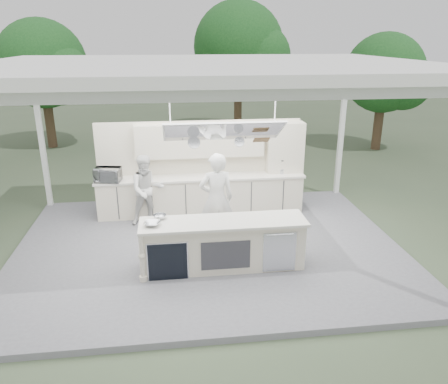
{
  "coord_description": "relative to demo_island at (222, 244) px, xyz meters",
  "views": [
    {
      "loc": [
        -0.72,
        -8.27,
        4.29
      ],
      "look_at": [
        0.38,
        0.4,
        1.17
      ],
      "focal_mm": 35.0,
      "sensor_mm": 36.0,
      "label": 1
    }
  ],
  "objects": [
    {
      "name": "sous_chef",
      "position": [
        -1.47,
        2.3,
        0.35
      ],
      "size": [
        0.92,
        0.79,
        1.65
      ],
      "primitive_type": "imported",
      "rotation": [
        0.0,
        0.0,
        0.23
      ],
      "color": "silver",
      "rests_on": "stage_deck"
    },
    {
      "name": "stage_deck",
      "position": [
        -0.18,
        0.91,
        -0.54
      ],
      "size": [
        8.0,
        6.0,
        0.12
      ],
      "primitive_type": "cube",
      "color": "slate",
      "rests_on": "ground"
    },
    {
      "name": "tent",
      "position": [
        -0.18,
        0.9,
        3.11
      ],
      "size": [
        8.2,
        6.2,
        3.86
      ],
      "color": "white",
      "rests_on": "ground"
    },
    {
      "name": "tree_cluster",
      "position": [
        -0.34,
        10.68,
        2.69
      ],
      "size": [
        19.55,
        9.4,
        5.85
      ],
      "color": "#493224",
      "rests_on": "ground"
    },
    {
      "name": "bowl_large",
      "position": [
        -1.28,
        -0.05,
        0.51
      ],
      "size": [
        0.36,
        0.36,
        0.07
      ],
      "primitive_type": "imported",
      "rotation": [
        0.0,
        0.0,
        -0.27
      ],
      "color": "silver",
      "rests_on": "demo_island"
    },
    {
      "name": "toaster_oven",
      "position": [
        -2.38,
        2.66,
        0.64
      ],
      "size": [
        0.64,
        0.48,
        0.33
      ],
      "primitive_type": "imported",
      "rotation": [
        0.0,
        0.0,
        -0.15
      ],
      "color": "silver",
      "rests_on": "back_counter"
    },
    {
      "name": "back_wall_unit",
      "position": [
        0.27,
        3.03,
        0.98
      ],
      "size": [
        5.05,
        0.48,
        2.25
      ],
      "color": "beige",
      "rests_on": "stage_deck"
    },
    {
      "name": "head_chef",
      "position": [
        0.01,
        1.07,
        0.51
      ],
      "size": [
        0.76,
        0.53,
        1.97
      ],
      "primitive_type": "imported",
      "rotation": [
        0.0,
        0.0,
        3.23
      ],
      "color": "white",
      "rests_on": "stage_deck"
    },
    {
      "name": "ground",
      "position": [
        -0.18,
        0.91,
        -0.6
      ],
      "size": [
        90.0,
        90.0,
        0.0
      ],
      "primitive_type": "plane",
      "color": "#424F36",
      "rests_on": "ground"
    },
    {
      "name": "back_counter",
      "position": [
        -0.18,
        2.81,
        0.0
      ],
      "size": [
        5.08,
        0.72,
        0.95
      ],
      "color": "beige",
      "rests_on": "stage_deck"
    },
    {
      "name": "demo_island",
      "position": [
        0.0,
        0.0,
        0.0
      ],
      "size": [
        3.1,
        0.79,
        0.95
      ],
      "color": "beige",
      "rests_on": "stage_deck"
    },
    {
      "name": "bowl_small",
      "position": [
        -1.14,
        0.26,
        0.51
      ],
      "size": [
        0.32,
        0.32,
        0.08
      ],
      "primitive_type": "imported",
      "rotation": [
        0.0,
        0.0,
        0.39
      ],
      "color": "#B3B6BB",
      "rests_on": "demo_island"
    }
  ]
}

